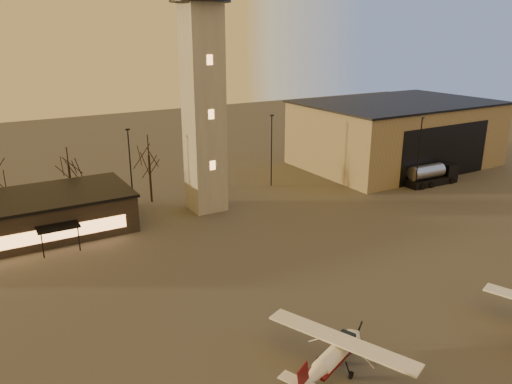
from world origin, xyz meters
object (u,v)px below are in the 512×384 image
hangar (396,133)px  cessna_rear (338,355)px  terminal (8,220)px  fuel_truck (432,176)px  control_tower (202,74)px

hangar → cessna_rear: size_ratio=2.98×
terminal → cessna_rear: 37.89m
fuel_truck → hangar: bearing=72.8°
control_tower → fuel_truck: bearing=-12.7°
terminal → hangar: bearing=2.0°
terminal → fuel_truck: terminal is taller
control_tower → cessna_rear: (-5.89, -32.29, -15.33)m
hangar → control_tower: bearing=-173.7°
terminal → cessna_rear: size_ratio=2.48×
control_tower → cessna_rear: size_ratio=3.18×
hangar → fuel_truck: 12.49m
control_tower → hangar: size_ratio=1.07×
terminal → cessna_rear: bearing=-64.8°
fuel_truck → control_tower: bearing=169.5°
cessna_rear → fuel_truck: 45.50m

